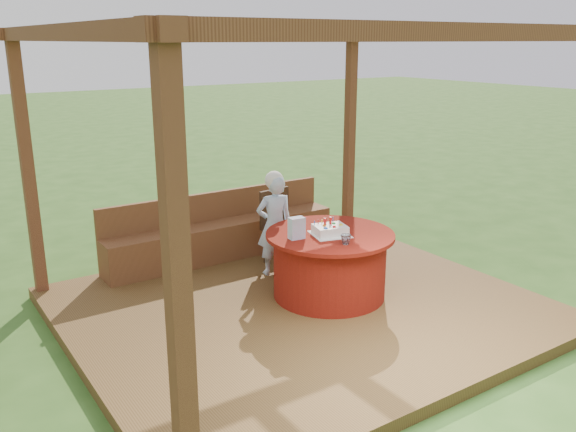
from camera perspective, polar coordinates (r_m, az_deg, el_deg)
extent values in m
plane|color=#2D541C|center=(6.37, 1.27, -9.19)|extent=(60.00, 60.00, 0.00)
cube|color=brown|center=(6.35, 1.27, -8.70)|extent=(4.50, 4.00, 0.12)
cube|color=brown|center=(3.34, -10.22, -7.27)|extent=(0.12, 0.12, 2.60)
cube|color=brown|center=(6.82, -23.16, 3.79)|extent=(0.12, 0.12, 2.60)
cube|color=brown|center=(8.65, 5.79, 7.39)|extent=(0.12, 0.12, 2.60)
cube|color=brown|center=(4.36, 16.43, 16.18)|extent=(4.50, 0.14, 0.12)
cube|color=brown|center=(7.38, -7.36, 16.44)|extent=(4.50, 0.14, 0.12)
cube|color=brown|center=(4.86, -20.44, 15.78)|extent=(0.14, 4.00, 0.12)
cube|color=brown|center=(7.20, 16.02, 15.98)|extent=(0.14, 4.00, 0.12)
cube|color=brown|center=(5.12, -11.05, 16.44)|extent=(0.10, 3.70, 0.10)
cube|color=brown|center=(5.76, 1.44, 16.66)|extent=(0.10, 3.70, 0.10)
cube|color=brown|center=(6.59, 11.12, 16.32)|extent=(0.10, 3.70, 0.10)
cube|color=brown|center=(7.60, -6.09, -2.20)|extent=(3.00, 0.42, 0.45)
cube|color=brown|center=(7.64, -6.81, 1.00)|extent=(3.00, 0.06, 0.35)
cylinder|color=maroon|center=(6.42, 3.90, -4.71)|extent=(1.17, 1.17, 0.65)
cylinder|color=maroon|center=(6.30, 3.96, -1.76)|extent=(1.33, 1.33, 0.04)
cube|color=#352010|center=(7.29, -0.25, -1.17)|extent=(0.50, 0.50, 0.05)
cylinder|color=#352010|center=(7.12, -0.33, -3.44)|extent=(0.04, 0.04, 0.44)
cylinder|color=#352010|center=(7.35, 1.67, -2.82)|extent=(0.04, 0.04, 0.44)
cylinder|color=#352010|center=(7.37, -2.17, -2.77)|extent=(0.04, 0.04, 0.44)
cylinder|color=#352010|center=(7.59, -0.18, -2.19)|extent=(0.04, 0.04, 0.44)
cube|color=#352010|center=(7.37, -1.30, 0.83)|extent=(0.44, 0.11, 0.45)
imported|color=#8FB2D5|center=(6.92, -1.27, -0.86)|extent=(0.48, 0.37, 1.17)
sphere|color=white|center=(6.79, -1.30, 3.36)|extent=(0.21, 0.21, 0.21)
cube|color=white|center=(6.24, 3.95, -1.72)|extent=(0.45, 0.45, 0.01)
cube|color=white|center=(6.22, 3.96, -1.29)|extent=(0.37, 0.33, 0.09)
cylinder|color=red|center=(6.21, 3.49, -0.53)|extent=(0.03, 0.03, 0.07)
cylinder|color=red|center=(6.25, 4.00, -0.42)|extent=(0.03, 0.03, 0.07)
sphere|color=blue|center=(6.10, 3.57, -1.08)|extent=(0.04, 0.04, 0.04)
sphere|color=red|center=(6.16, 4.36, -0.95)|extent=(0.04, 0.04, 0.04)
sphere|color=yellow|center=(6.23, 4.98, -0.75)|extent=(0.04, 0.04, 0.04)
sphere|color=orange|center=(6.19, 3.41, -0.83)|extent=(0.04, 0.04, 0.04)
sphere|color=green|center=(6.27, 4.31, -0.62)|extent=(0.04, 0.04, 0.04)
cube|color=#E393D0|center=(6.07, 0.81, -1.14)|extent=(0.16, 0.11, 0.22)
imported|color=white|center=(5.95, 5.43, -2.20)|extent=(0.11, 0.11, 0.10)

